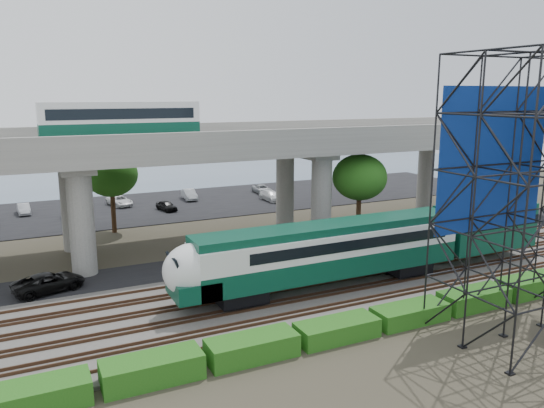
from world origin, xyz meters
TOP-DOWN VIEW (x-y plane):
  - ground at (0.00, 0.00)m, footprint 140.00×140.00m
  - ballast_bed at (0.00, 2.00)m, footprint 90.00×12.00m
  - service_road at (0.00, 10.50)m, footprint 90.00×5.00m
  - parking_lot at (0.00, 34.00)m, footprint 90.00×18.00m
  - harbor_water at (0.00, 56.00)m, footprint 140.00×40.00m
  - rail_tracks at (0.00, 2.00)m, footprint 90.00×9.52m
  - commuter_train at (6.59, 2.00)m, footprint 29.30×3.06m
  - overpass at (-0.45, 16.00)m, footprint 80.00×12.00m
  - scaffold_tower at (10.90, -7.98)m, footprint 9.36×6.36m
  - hedge_strip at (1.01, -4.30)m, footprint 34.60×1.80m
  - trees at (-4.67, 16.17)m, footprint 40.94×16.94m
  - suv at (-12.58, 9.78)m, footprint 5.01×3.40m
  - parked_cars at (0.43, 33.66)m, footprint 34.24×9.37m

SIDE VIEW (x-z plane):
  - ground at x=0.00m, z-range 0.00..0.00m
  - harbor_water at x=0.00m, z-range 0.00..0.03m
  - service_road at x=0.00m, z-range 0.00..0.08m
  - parking_lot at x=0.00m, z-range 0.00..0.08m
  - ballast_bed at x=0.00m, z-range 0.00..0.20m
  - rail_tracks at x=0.00m, z-range 0.20..0.36m
  - hedge_strip at x=1.01m, z-range -0.04..1.16m
  - parked_cars at x=0.43m, z-range 0.02..1.29m
  - suv at x=-12.58m, z-range 0.08..1.36m
  - commuter_train at x=6.59m, z-range 0.73..5.03m
  - trees at x=-4.67m, z-range 1.73..9.42m
  - scaffold_tower at x=10.90m, z-range -0.03..14.97m
  - overpass at x=-0.45m, z-range 2.01..14.41m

